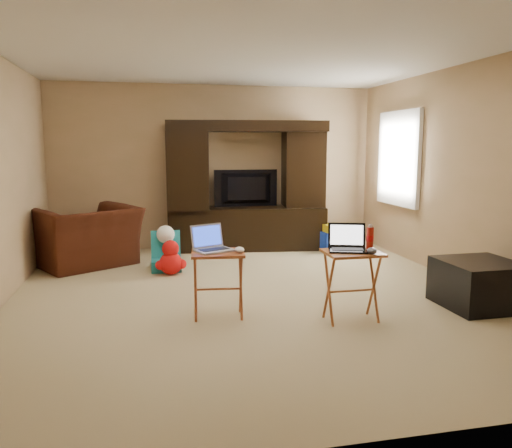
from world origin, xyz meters
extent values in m
plane|color=#CBBC8C|center=(0.00, 0.00, 0.00)|extent=(5.50, 5.50, 0.00)
plane|color=silver|center=(0.00, 0.00, 2.50)|extent=(5.50, 5.50, 0.00)
plane|color=tan|center=(0.00, 2.75, 1.25)|extent=(5.00, 0.00, 5.00)
plane|color=tan|center=(0.00, -2.75, 1.25)|extent=(5.00, 0.00, 5.00)
plane|color=tan|center=(2.50, 0.00, 1.25)|extent=(0.00, 5.50, 5.50)
plane|color=white|center=(2.48, 1.55, 1.40)|extent=(0.00, 1.20, 1.20)
cube|color=white|center=(2.46, 1.55, 1.40)|extent=(0.06, 1.14, 1.34)
cube|color=black|center=(0.43, 2.42, 0.97)|extent=(2.43, 0.89, 1.94)
imported|color=black|center=(0.43, 2.44, 0.93)|extent=(0.99, 0.13, 0.57)
imported|color=#43170E|center=(-1.87, 1.78, 0.39)|extent=(1.57, 1.52, 0.78)
cube|color=black|center=(2.11, -0.83, 0.23)|extent=(0.72, 0.72, 0.46)
cube|color=#9B4D25|center=(-0.44, -0.60, 0.31)|extent=(0.51, 0.43, 0.62)
cube|color=#A45C27|center=(0.72, -0.95, 0.32)|extent=(0.50, 0.40, 0.64)
cube|color=#AAAAAF|center=(-0.47, -0.57, 0.74)|extent=(0.40, 0.37, 0.24)
cube|color=black|center=(0.68, -0.93, 0.76)|extent=(0.40, 0.36, 0.24)
ellipsoid|color=white|center=(-0.25, -0.67, 0.64)|extent=(0.10, 0.14, 0.05)
ellipsoid|color=#393A3E|center=(0.85, -1.07, 0.67)|extent=(0.11, 0.15, 0.05)
cylinder|color=#B7190B|center=(0.92, -0.87, 0.74)|extent=(0.06, 0.06, 0.20)
camera|label=1|loc=(-1.04, -5.03, 1.57)|focal=35.00mm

